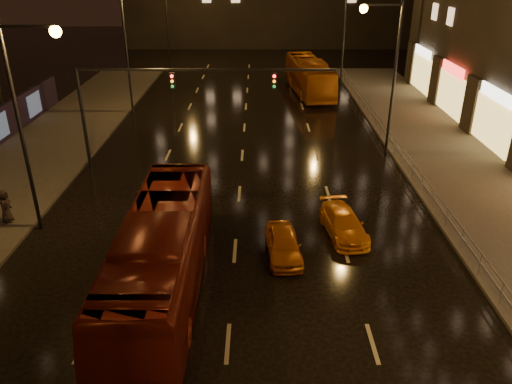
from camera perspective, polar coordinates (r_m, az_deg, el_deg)
ground at (r=31.73m, az=-1.68°, el=2.93°), size 140.00×140.00×0.00m
sidewalk_right at (r=29.86m, az=24.87°, el=-0.90°), size 7.00×70.00×0.15m
traffic_signal at (r=30.83m, az=-11.42°, el=11.04°), size 15.31×0.32×6.20m
railing_right at (r=30.92m, az=17.46°, el=2.90°), size 0.05×56.00×1.00m
bus_red at (r=19.79m, az=-10.70°, el=-6.86°), size 2.88×12.17×3.39m
bus_curb at (r=49.66m, az=6.08°, el=13.03°), size 4.04×11.88×3.24m
taxi_near at (r=22.13m, az=3.16°, el=-5.98°), size 1.72×3.67×1.21m
taxi_far at (r=24.11m, az=9.99°, el=-3.59°), size 2.18×4.22×1.17m
pedestrian_c at (r=27.40m, az=-26.74°, el=-1.45°), size 0.65×0.90×1.70m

